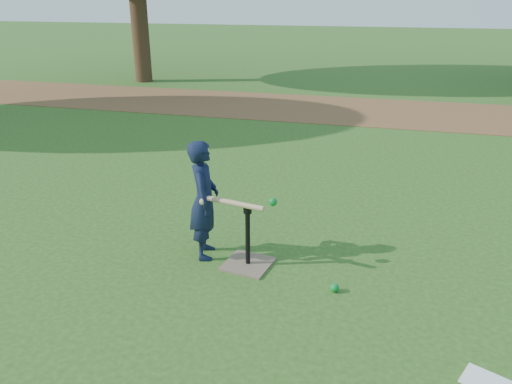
# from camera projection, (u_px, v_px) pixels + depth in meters

# --- Properties ---
(ground) EXTENTS (80.00, 80.00, 0.00)m
(ground) POSITION_uv_depth(u_px,v_px,m) (231.00, 273.00, 4.72)
(ground) COLOR #285116
(ground) RESTS_ON ground
(dirt_strip) EXTENTS (24.00, 3.00, 0.01)m
(dirt_strip) POSITION_uv_depth(u_px,v_px,m) (331.00, 109.00, 11.44)
(dirt_strip) COLOR brown
(dirt_strip) RESTS_ON ground
(child) EXTENTS (0.40, 0.50, 1.19)m
(child) POSITION_uv_depth(u_px,v_px,m) (204.00, 200.00, 4.84)
(child) COLOR #101832
(child) RESTS_ON ground
(wiffle_ball_ground) EXTENTS (0.08, 0.08, 0.08)m
(wiffle_ball_ground) POSITION_uv_depth(u_px,v_px,m) (335.00, 288.00, 4.40)
(wiffle_ball_ground) COLOR #0B802B
(wiffle_ball_ground) RESTS_ON ground
(clipboard) EXTENTS (0.37, 0.33, 0.01)m
(clipboard) POSITION_uv_depth(u_px,v_px,m) (486.00, 382.00, 3.38)
(clipboard) COLOR white
(clipboard) RESTS_ON ground
(batting_tee) EXTENTS (0.49, 0.49, 0.61)m
(batting_tee) POSITION_uv_depth(u_px,v_px,m) (248.00, 255.00, 4.81)
(batting_tee) COLOR #765F4B
(batting_tee) RESTS_ON ground
(swing_action) EXTENTS (0.72, 0.20, 0.09)m
(swing_action) POSITION_uv_depth(u_px,v_px,m) (239.00, 203.00, 4.63)
(swing_action) COLOR tan
(swing_action) RESTS_ON ground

